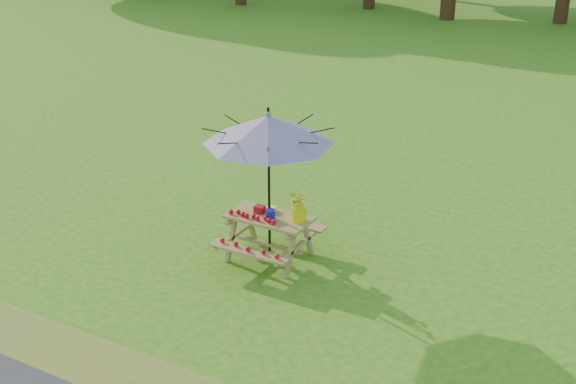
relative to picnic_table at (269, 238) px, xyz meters
The scene contains 6 objects.
ground 2.09m from the picnic_table, 166.08° to the right, with size 120.00×120.00×0.00m, color #316F15.
picnic_table is the anchor object (origin of this frame).
patio_umbrella 1.62m from the picnic_table, 84.81° to the left, with size 2.20×2.20×2.25m.
produce_bins 0.40m from the picnic_table, 151.72° to the left, with size 0.37×0.34×0.13m.
tomatoes_row 0.44m from the picnic_table, 130.20° to the right, with size 0.77×0.13×0.07m, color red, non-canonical shape.
flower_bucket 0.73m from the picnic_table, 10.36° to the left, with size 0.35×0.33×0.45m.
Camera 1 is at (6.70, -7.42, 4.94)m, focal length 45.00 mm.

